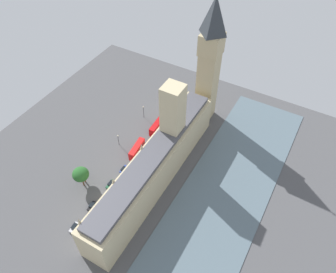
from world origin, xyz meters
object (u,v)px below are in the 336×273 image
at_px(clock_tower, 210,61).
at_px(car_black_far_end, 92,206).
at_px(car_silver_opposite_hall, 74,227).
at_px(pedestrian_leading, 167,135).
at_px(plane_tree_kerbside, 81,174).
at_px(street_lamp_slot_10, 143,110).
at_px(double_decker_bus_under_trees, 137,149).
at_px(plane_tree_near_tower, 83,173).
at_px(car_blue_midblock, 124,169).
at_px(parliament_building, 157,162).
at_px(car_dark_green_by_river_gate, 111,184).
at_px(street_lamp_slot_11, 118,138).
at_px(pedestrian_corner, 157,147).
at_px(double_decker_bus_trailing, 157,126).

height_order(clock_tower, car_black_far_end, clock_tower).
xyz_separation_m(car_silver_opposite_hall, pedestrian_leading, (-6.09, -55.83, -0.19)).
xyz_separation_m(plane_tree_kerbside, street_lamp_slot_10, (0.39, -44.56, -2.24)).
distance_m(double_decker_bus_under_trees, plane_tree_near_tower, 24.84).
height_order(car_blue_midblock, car_black_far_end, same).
bearing_deg(car_blue_midblock, car_silver_opposite_hall, -92.61).
height_order(parliament_building, car_silver_opposite_hall, parliament_building).
relative_size(parliament_building, plane_tree_kerbside, 7.90).
height_order(car_dark_green_by_river_gate, street_lamp_slot_10, street_lamp_slot_10).
bearing_deg(street_lamp_slot_11, parliament_building, 163.99).
xyz_separation_m(street_lamp_slot_10, street_lamp_slot_11, (-0.01, 20.23, -0.55)).
distance_m(car_black_far_end, plane_tree_near_tower, 13.41).
bearing_deg(street_lamp_slot_11, pedestrian_leading, -135.68).
height_order(car_blue_midblock, pedestrian_corner, car_blue_midblock).
relative_size(clock_tower, double_decker_bus_trailing, 5.51).
xyz_separation_m(plane_tree_kerbside, plane_tree_near_tower, (0.66, -1.56, -1.56)).
xyz_separation_m(car_blue_midblock, plane_tree_near_tower, (10.36, 12.10, 4.61)).
height_order(car_blue_midblock, car_silver_opposite_hall, same).
height_order(double_decker_bus_under_trees, plane_tree_near_tower, plane_tree_near_tower).
xyz_separation_m(car_dark_green_by_river_gate, car_black_far_end, (0.11, 11.35, 0.00)).
relative_size(pedestrian_corner, street_lamp_slot_11, 0.26).
bearing_deg(double_decker_bus_trailing, clock_tower, -127.14).
distance_m(clock_tower, car_dark_green_by_river_gate, 64.36).
bearing_deg(car_blue_midblock, pedestrian_corner, 71.20).
distance_m(double_decker_bus_under_trees, car_dark_green_by_river_gate, 19.18).
height_order(parliament_building, car_blue_midblock, parliament_building).
xyz_separation_m(clock_tower, pedestrian_corner, (8.52, 29.62, -29.55)).
relative_size(plane_tree_kerbside, street_lamp_slot_11, 1.61).
xyz_separation_m(pedestrian_leading, pedestrian_corner, (0.25, 8.70, 0.01)).
bearing_deg(car_blue_midblock, plane_tree_near_tower, -132.20).
distance_m(parliament_building, car_blue_midblock, 16.62).
height_order(plane_tree_kerbside, street_lamp_slot_11, plane_tree_kerbside).
relative_size(clock_tower, double_decker_bus_under_trees, 5.46).
bearing_deg(clock_tower, car_silver_opposite_hall, 79.40).
relative_size(double_decker_bus_trailing, car_dark_green_by_river_gate, 2.39).
relative_size(double_decker_bus_trailing, street_lamp_slot_10, 1.52).
distance_m(pedestrian_corner, plane_tree_near_tower, 33.63).
xyz_separation_m(double_decker_bus_trailing, double_decker_bus_under_trees, (0.30, 15.98, 0.00)).
distance_m(parliament_building, street_lamp_slot_11, 25.16).
bearing_deg(plane_tree_near_tower, pedestrian_corner, -118.12).
distance_m(pedestrian_leading, plane_tree_kerbside, 42.94).
height_order(double_decker_bus_trailing, car_black_far_end, double_decker_bus_trailing).
height_order(parliament_building, double_decker_bus_under_trees, parliament_building).
relative_size(clock_tower, plane_tree_near_tower, 7.73).
distance_m(double_decker_bus_under_trees, car_silver_opposite_hall, 40.41).
bearing_deg(double_decker_bus_under_trees, car_silver_opposite_hall, 83.86).
xyz_separation_m(car_silver_opposite_hall, pedestrian_corner, (-5.83, -47.12, -0.18)).
relative_size(clock_tower, car_black_far_end, 13.11).
bearing_deg(parliament_building, car_blue_midblock, 16.06).
height_order(clock_tower, double_decker_bus_trailing, clock_tower).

